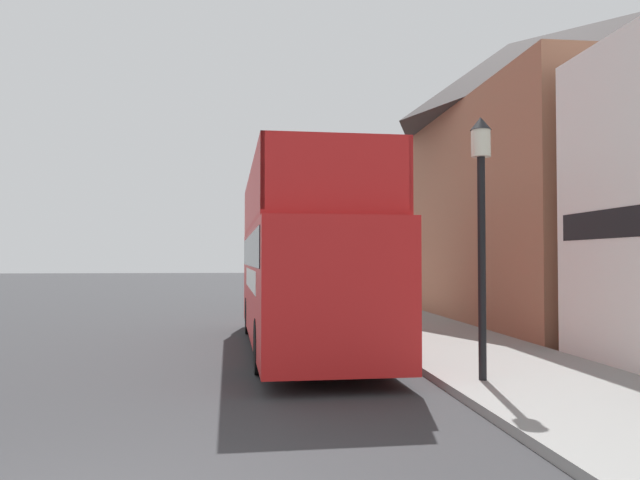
{
  "coord_description": "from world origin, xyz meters",
  "views": [
    {
      "loc": [
        1.39,
        -5.17,
        2.13
      ],
      "look_at": [
        3.1,
        10.12,
        2.61
      ],
      "focal_mm": 35.0,
      "sensor_mm": 36.0,
      "label": 1
    }
  ],
  "objects_px": {
    "lamp_post_third": "(328,235)",
    "parked_car_ahead_of_bus": "(305,297)",
    "lamp_post_second": "(364,218)",
    "lamp_post_nearest": "(481,197)",
    "tour_bus": "(302,271)"
  },
  "relations": [
    {
      "from": "lamp_post_nearest",
      "to": "lamp_post_third",
      "type": "distance_m",
      "value": 18.99
    },
    {
      "from": "lamp_post_second",
      "to": "lamp_post_nearest",
      "type": "bearing_deg",
      "value": -88.61
    },
    {
      "from": "lamp_post_third",
      "to": "tour_bus",
      "type": "bearing_deg",
      "value": -99.6
    },
    {
      "from": "tour_bus",
      "to": "parked_car_ahead_of_bus",
      "type": "bearing_deg",
      "value": 82.51
    },
    {
      "from": "tour_bus",
      "to": "lamp_post_nearest",
      "type": "distance_m",
      "value": 5.72
    },
    {
      "from": "tour_bus",
      "to": "lamp_post_nearest",
      "type": "bearing_deg",
      "value": -64.29
    },
    {
      "from": "parked_car_ahead_of_bus",
      "to": "lamp_post_second",
      "type": "distance_m",
      "value": 5.02
    },
    {
      "from": "tour_bus",
      "to": "lamp_post_second",
      "type": "relative_size",
      "value": 2.19
    },
    {
      "from": "lamp_post_third",
      "to": "lamp_post_nearest",
      "type": "bearing_deg",
      "value": -89.38
    },
    {
      "from": "lamp_post_nearest",
      "to": "lamp_post_second",
      "type": "height_order",
      "value": "lamp_post_second"
    },
    {
      "from": "tour_bus",
      "to": "lamp_post_nearest",
      "type": "height_order",
      "value": "lamp_post_nearest"
    },
    {
      "from": "parked_car_ahead_of_bus",
      "to": "lamp_post_nearest",
      "type": "xyz_separation_m",
      "value": [
        1.76,
        -13.41,
        2.47
      ]
    },
    {
      "from": "lamp_post_nearest",
      "to": "lamp_post_second",
      "type": "bearing_deg",
      "value": 91.39
    },
    {
      "from": "lamp_post_nearest",
      "to": "lamp_post_third",
      "type": "xyz_separation_m",
      "value": [
        -0.2,
        18.98,
        0.11
      ]
    },
    {
      "from": "lamp_post_third",
      "to": "parked_car_ahead_of_bus",
      "type": "bearing_deg",
      "value": -105.63
    }
  ]
}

